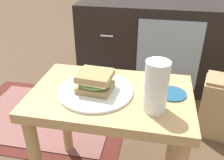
% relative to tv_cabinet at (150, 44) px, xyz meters
% --- Properties ---
extents(side_table, '(0.56, 0.36, 0.46)m').
position_rel_tv_cabinet_xyz_m(side_table, '(-0.09, -0.95, 0.08)').
color(side_table, tan).
rests_on(side_table, ground).
extents(tv_cabinet, '(0.96, 0.46, 0.58)m').
position_rel_tv_cabinet_xyz_m(tv_cabinet, '(0.00, 0.00, 0.00)').
color(tv_cabinet, black).
rests_on(tv_cabinet, ground).
extents(area_rug, '(0.95, 0.67, 0.01)m').
position_rel_tv_cabinet_xyz_m(area_rug, '(-0.56, -0.57, -0.29)').
color(area_rug, '#4C1E19').
rests_on(area_rug, ground).
extents(plate, '(0.26, 0.26, 0.01)m').
position_rel_tv_cabinet_xyz_m(plate, '(-0.15, -0.96, 0.17)').
color(plate, silver).
rests_on(plate, side_table).
extents(sandwich_front, '(0.13, 0.12, 0.07)m').
position_rel_tv_cabinet_xyz_m(sandwich_front, '(-0.15, -0.96, 0.21)').
color(sandwich_front, '#9E7A4C').
rests_on(sandwich_front, plate).
extents(beer_glass, '(0.07, 0.07, 0.16)m').
position_rel_tv_cabinet_xyz_m(beer_glass, '(0.05, -1.02, 0.25)').
color(beer_glass, silver).
rests_on(beer_glass, side_table).
extents(coaster, '(0.10, 0.10, 0.01)m').
position_rel_tv_cabinet_xyz_m(coaster, '(0.11, -0.92, 0.17)').
color(coaster, navy).
rests_on(coaster, side_table).
extents(paper_bag, '(0.23, 0.19, 0.34)m').
position_rel_tv_cabinet_xyz_m(paper_bag, '(0.40, -0.52, -0.13)').
color(paper_bag, tan).
rests_on(paper_bag, ground).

